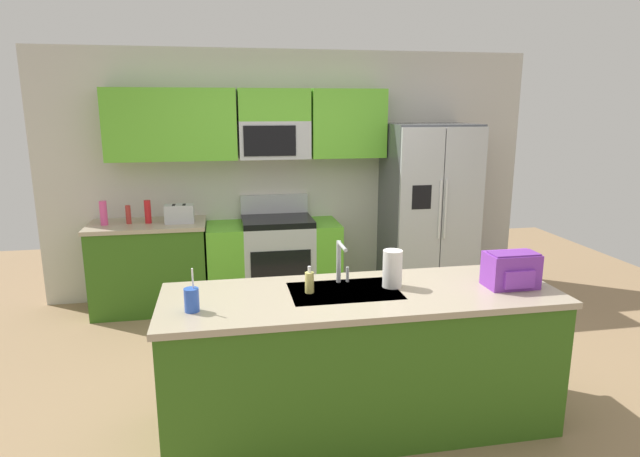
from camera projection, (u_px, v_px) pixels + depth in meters
ground_plane at (332, 382)px, 4.03m from camera, size 9.00×9.00×0.00m
kitchen_wall_unit at (279, 160)px, 5.67m from camera, size 5.20×0.43×2.60m
back_counter at (150, 266)px, 5.39m from camera, size 1.13×0.63×0.90m
range_oven at (274, 261)px, 5.62m from camera, size 1.36×0.61×1.10m
refrigerator at (428, 211)px, 5.73m from camera, size 0.90×0.76×1.85m
island_counter at (360, 358)px, 3.42m from camera, size 2.47×0.83×0.90m
toaster at (179, 214)px, 5.28m from camera, size 0.28×0.16×0.18m
pepper_mill at (128, 215)px, 5.24m from camera, size 0.05×0.05×0.18m
bottle_red at (148, 212)px, 5.25m from camera, size 0.06×0.06×0.23m
bottle_pink at (104, 213)px, 5.17m from camera, size 0.07×0.07×0.24m
sink_faucet at (340, 259)px, 3.45m from camera, size 0.08×0.21×0.28m
drink_cup_blue at (192, 300)px, 3.00m from camera, size 0.08×0.08×0.26m
soap_dispenser at (309, 282)px, 3.30m from camera, size 0.06×0.06×0.17m
paper_towel_roll at (392, 269)px, 3.40m from camera, size 0.12×0.12×0.24m
backpack at (511, 269)px, 3.40m from camera, size 0.32×0.22×0.23m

